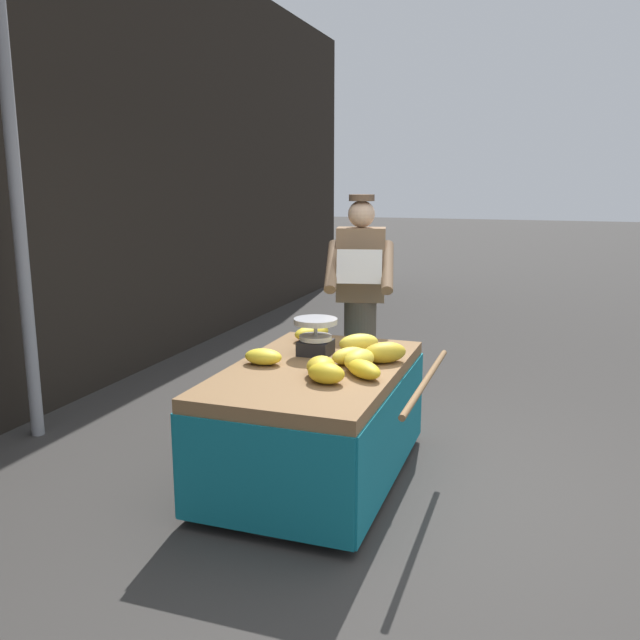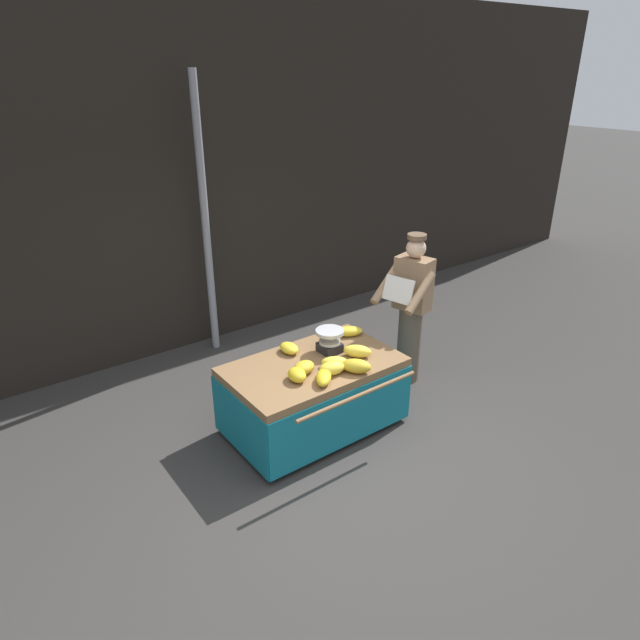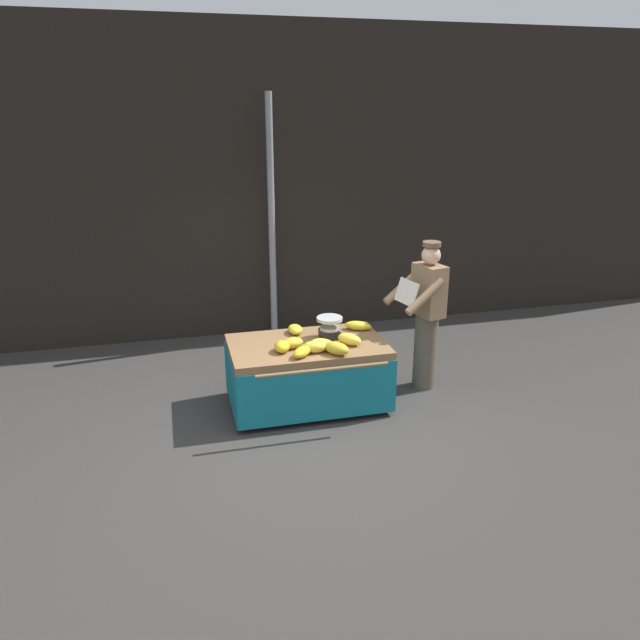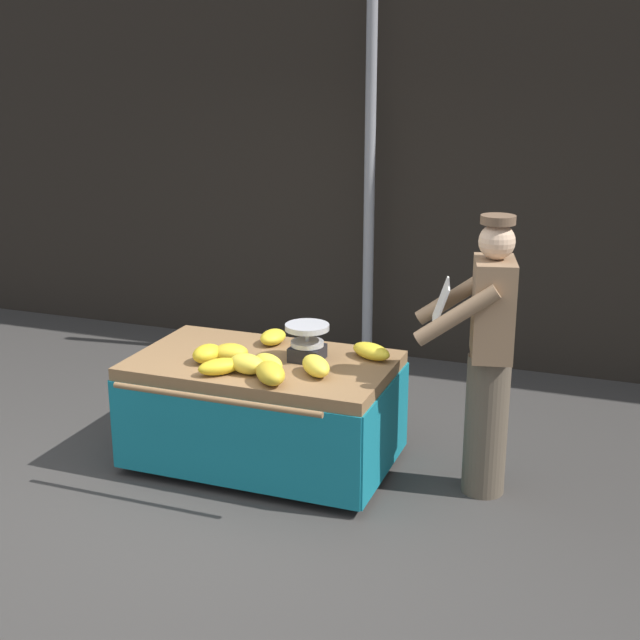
{
  "view_description": "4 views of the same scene",
  "coord_description": "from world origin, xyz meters",
  "px_view_note": "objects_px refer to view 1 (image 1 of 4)",
  "views": [
    {
      "loc": [
        -3.45,
        -0.66,
        1.82
      ],
      "look_at": [
        0.61,
        0.74,
        0.92
      ],
      "focal_mm": 37.29,
      "sensor_mm": 36.0,
      "label": 1
    },
    {
      "loc": [
        -2.54,
        -3.14,
        3.31
      ],
      "look_at": [
        0.37,
        0.76,
        1.07
      ],
      "focal_mm": 31.36,
      "sensor_mm": 36.0,
      "label": 2
    },
    {
      "loc": [
        -1.16,
        -5.2,
        3.09
      ],
      "look_at": [
        0.32,
        0.59,
        0.98
      ],
      "focal_mm": 34.03,
      "sensor_mm": 36.0,
      "label": 3
    },
    {
      "loc": [
        2.35,
        -4.14,
        2.55
      ],
      "look_at": [
        0.54,
        0.72,
        1.0
      ],
      "focal_mm": 48.79,
      "sensor_mm": 36.0,
      "label": 4
    }
  ],
  "objects_px": {
    "banana_bunch_3": "(349,356)",
    "banana_bunch_7": "(326,373)",
    "banana_bunch_2": "(364,369)",
    "street_pole": "(18,208)",
    "banana_bunch_0": "(359,343)",
    "banana_bunch_8": "(359,360)",
    "weighing_scale": "(316,336)",
    "banana_cart": "(316,398)",
    "banana_bunch_5": "(263,357)",
    "banana_bunch_6": "(321,366)",
    "banana_bunch_1": "(312,333)",
    "banana_bunch_4": "(385,352)",
    "vendor_person": "(360,301)"
  },
  "relations": [
    {
      "from": "banana_cart",
      "to": "vendor_person",
      "type": "height_order",
      "value": "vendor_person"
    },
    {
      "from": "banana_cart",
      "to": "banana_bunch_8",
      "type": "distance_m",
      "value": 0.37
    },
    {
      "from": "banana_bunch_4",
      "to": "street_pole",
      "type": "bearing_deg",
      "value": 94.43
    },
    {
      "from": "banana_bunch_8",
      "to": "banana_bunch_6",
      "type": "bearing_deg",
      "value": 138.79
    },
    {
      "from": "street_pole",
      "to": "banana_bunch_3",
      "type": "distance_m",
      "value": 2.49
    },
    {
      "from": "banana_cart",
      "to": "weighing_scale",
      "type": "distance_m",
      "value": 0.43
    },
    {
      "from": "street_pole",
      "to": "banana_bunch_4",
      "type": "xyz_separation_m",
      "value": [
        0.2,
        -2.54,
        -0.85
      ]
    },
    {
      "from": "banana_bunch_2",
      "to": "banana_bunch_1",
      "type": "bearing_deg",
      "value": 37.43
    },
    {
      "from": "weighing_scale",
      "to": "banana_bunch_3",
      "type": "relative_size",
      "value": 1.13
    },
    {
      "from": "banana_bunch_3",
      "to": "banana_bunch_4",
      "type": "distance_m",
      "value": 0.22
    },
    {
      "from": "banana_bunch_4",
      "to": "vendor_person",
      "type": "distance_m",
      "value": 1.28
    },
    {
      "from": "banana_bunch_8",
      "to": "vendor_person",
      "type": "bearing_deg",
      "value": 15.49
    },
    {
      "from": "street_pole",
      "to": "banana_bunch_7",
      "type": "distance_m",
      "value": 2.51
    },
    {
      "from": "banana_bunch_5",
      "to": "vendor_person",
      "type": "xyz_separation_m",
      "value": [
        1.46,
        -0.2,
        0.1
      ]
    },
    {
      "from": "banana_bunch_4",
      "to": "banana_bunch_5",
      "type": "bearing_deg",
      "value": 112.3
    },
    {
      "from": "banana_bunch_0",
      "to": "banana_bunch_7",
      "type": "height_order",
      "value": "banana_bunch_0"
    },
    {
      "from": "weighing_scale",
      "to": "banana_bunch_2",
      "type": "height_order",
      "value": "weighing_scale"
    },
    {
      "from": "banana_bunch_3",
      "to": "banana_bunch_7",
      "type": "distance_m",
      "value": 0.42
    },
    {
      "from": "banana_bunch_1",
      "to": "banana_cart",
      "type": "bearing_deg",
      "value": -158.13
    },
    {
      "from": "banana_bunch_6",
      "to": "banana_bunch_8",
      "type": "height_order",
      "value": "banana_bunch_8"
    },
    {
      "from": "banana_bunch_3",
      "to": "banana_bunch_7",
      "type": "relative_size",
      "value": 1.14
    },
    {
      "from": "banana_cart",
      "to": "banana_bunch_5",
      "type": "bearing_deg",
      "value": 101.2
    },
    {
      "from": "banana_bunch_3",
      "to": "banana_bunch_2",
      "type": "bearing_deg",
      "value": -147.21
    },
    {
      "from": "banana_bunch_6",
      "to": "banana_bunch_7",
      "type": "height_order",
      "value": "banana_bunch_7"
    },
    {
      "from": "banana_cart",
      "to": "banana_bunch_1",
      "type": "height_order",
      "value": "banana_bunch_1"
    },
    {
      "from": "banana_bunch_3",
      "to": "banana_bunch_1",
      "type": "bearing_deg",
      "value": 39.45
    },
    {
      "from": "weighing_scale",
      "to": "banana_bunch_2",
      "type": "distance_m",
      "value": 0.59
    },
    {
      "from": "banana_bunch_2",
      "to": "banana_bunch_3",
      "type": "relative_size",
      "value": 1.12
    },
    {
      "from": "street_pole",
      "to": "weighing_scale",
      "type": "relative_size",
      "value": 11.7
    },
    {
      "from": "banana_bunch_7",
      "to": "banana_bunch_8",
      "type": "relative_size",
      "value": 0.9
    },
    {
      "from": "banana_bunch_3",
      "to": "banana_bunch_8",
      "type": "distance_m",
      "value": 0.14
    },
    {
      "from": "banana_bunch_4",
      "to": "banana_bunch_8",
      "type": "bearing_deg",
      "value": 152.18
    },
    {
      "from": "street_pole",
      "to": "vendor_person",
      "type": "bearing_deg",
      "value": -56.04
    },
    {
      "from": "banana_cart",
      "to": "banana_bunch_2",
      "type": "distance_m",
      "value": 0.44
    },
    {
      "from": "weighing_scale",
      "to": "banana_bunch_0",
      "type": "distance_m",
      "value": 0.29
    },
    {
      "from": "banana_bunch_1",
      "to": "street_pole",
      "type": "bearing_deg",
      "value": 108.05
    },
    {
      "from": "weighing_scale",
      "to": "banana_bunch_1",
      "type": "bearing_deg",
      "value": 23.37
    },
    {
      "from": "banana_bunch_0",
      "to": "banana_bunch_8",
      "type": "height_order",
      "value": "banana_bunch_8"
    },
    {
      "from": "banana_bunch_0",
      "to": "banana_bunch_4",
      "type": "height_order",
      "value": "banana_bunch_4"
    },
    {
      "from": "banana_bunch_0",
      "to": "banana_bunch_7",
      "type": "bearing_deg",
      "value": -178.45
    },
    {
      "from": "banana_bunch_2",
      "to": "banana_bunch_8",
      "type": "bearing_deg",
      "value": 24.94
    },
    {
      "from": "banana_bunch_2",
      "to": "banana_bunch_4",
      "type": "xyz_separation_m",
      "value": [
        0.35,
        -0.04,
        0.02
      ]
    },
    {
      "from": "banana_bunch_2",
      "to": "banana_bunch_8",
      "type": "relative_size",
      "value": 1.15
    },
    {
      "from": "banana_bunch_3",
      "to": "banana_bunch_6",
      "type": "distance_m",
      "value": 0.31
    },
    {
      "from": "banana_bunch_2",
      "to": "banana_bunch_4",
      "type": "distance_m",
      "value": 0.35
    },
    {
      "from": "banana_bunch_5",
      "to": "banana_bunch_7",
      "type": "relative_size",
      "value": 1.08
    },
    {
      "from": "banana_bunch_8",
      "to": "weighing_scale",
      "type": "bearing_deg",
      "value": 55.24
    },
    {
      "from": "street_pole",
      "to": "banana_bunch_3",
      "type": "xyz_separation_m",
      "value": [
        0.1,
        -2.34,
        -0.86
      ]
    },
    {
      "from": "street_pole",
      "to": "weighing_scale",
      "type": "xyz_separation_m",
      "value": [
        0.25,
        -2.07,
        -0.8
      ]
    },
    {
      "from": "street_pole",
      "to": "banana_bunch_1",
      "type": "height_order",
      "value": "street_pole"
    }
  ]
}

